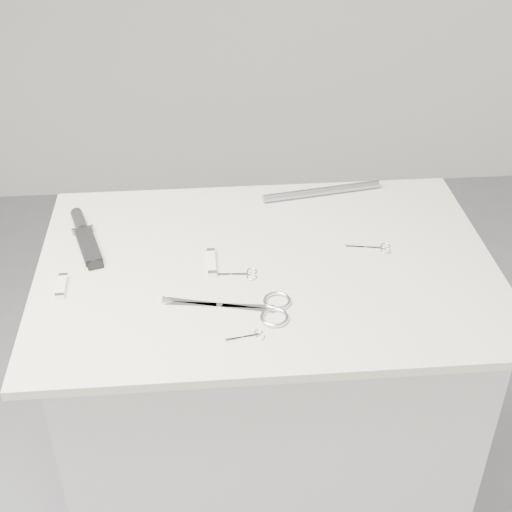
{
  "coord_description": "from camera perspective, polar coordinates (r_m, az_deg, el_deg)",
  "views": [
    {
      "loc": [
        -0.13,
        -1.27,
        1.82
      ],
      "look_at": [
        -0.02,
        0.03,
        0.92
      ],
      "focal_mm": 50.0,
      "sensor_mm": 36.0,
      "label": 1
    }
  ],
  "objects": [
    {
      "name": "large_shears",
      "position": [
        1.43,
        -0.04,
        -4.16
      ],
      "size": [
        0.26,
        0.12,
        0.01
      ],
      "rotation": [
        0.0,
        0.0,
        -0.21
      ],
      "color": "silver",
      "rests_on": "display_board"
    },
    {
      "name": "tiny_scissors",
      "position": [
        1.37,
        -0.46,
        -6.42
      ],
      "size": [
        0.08,
        0.03,
        0.0
      ],
      "rotation": [
        0.0,
        0.0,
        0.18
      ],
      "color": "silver",
      "rests_on": "display_board"
    },
    {
      "name": "sheathed_knife",
      "position": [
        1.69,
        -13.57,
        1.68
      ],
      "size": [
        0.1,
        0.23,
        0.03
      ],
      "rotation": [
        0.0,
        0.0,
        1.86
      ],
      "color": "black",
      "rests_on": "display_board"
    },
    {
      "name": "pocket_knife_b",
      "position": [
        1.55,
        -3.58,
        -0.5
      ],
      "size": [
        0.02,
        0.1,
        0.01
      ],
      "rotation": [
        0.0,
        0.0,
        1.58
      ],
      "color": "white",
      "rests_on": "display_board"
    },
    {
      "name": "pocket_knife_a",
      "position": [
        1.54,
        -15.29,
        -2.37
      ],
      "size": [
        0.02,
        0.08,
        0.01
      ],
      "rotation": [
        0.0,
        0.0,
        1.6
      ],
      "color": "white",
      "rests_on": "display_board"
    },
    {
      "name": "embroidery_scissors_a",
      "position": [
        1.52,
        -1.17,
        -1.47
      ],
      "size": [
        0.1,
        0.04,
        0.0
      ],
      "rotation": [
        0.0,
        0.0,
        -0.07
      ],
      "color": "silver",
      "rests_on": "display_board"
    },
    {
      "name": "plinth",
      "position": [
        1.87,
        0.76,
        -12.45
      ],
      "size": [
        0.9,
        0.6,
        0.9
      ],
      "primitive_type": "cube",
      "color": "#BBBBB8",
      "rests_on": "ground"
    },
    {
      "name": "metal_rail",
      "position": [
        1.82,
        5.28,
        5.18
      ],
      "size": [
        0.31,
        0.07,
        0.02
      ],
      "primitive_type": "cylinder",
      "rotation": [
        0.0,
        1.57,
        0.17
      ],
      "color": "gray",
      "rests_on": "display_board"
    },
    {
      "name": "embroidery_scissors_b",
      "position": [
        1.63,
        9.56,
        0.65
      ],
      "size": [
        0.1,
        0.04,
        0.0
      ],
      "rotation": [
        0.0,
        0.0,
        -0.18
      ],
      "color": "silver",
      "rests_on": "display_board"
    },
    {
      "name": "display_board",
      "position": [
        1.56,
        0.89,
        -0.89
      ],
      "size": [
        1.0,
        0.7,
        0.02
      ],
      "primitive_type": "cube",
      "color": "beige",
      "rests_on": "plinth"
    }
  ]
}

